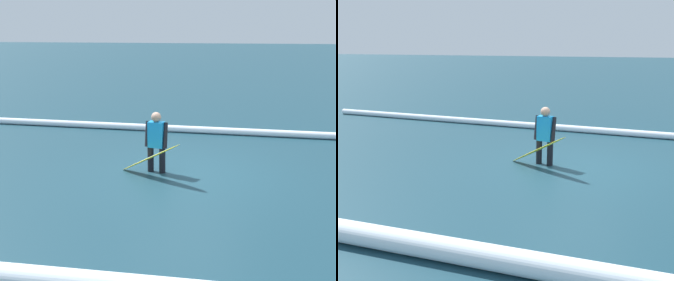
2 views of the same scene
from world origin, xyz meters
The scene contains 5 objects.
ground_plane centered at (0.00, 0.00, 0.00)m, with size 146.81×146.81×0.00m, color #1A3C4A.
surfer centered at (0.69, 0.06, 0.75)m, with size 0.51×0.31×1.36m.
surfboard centered at (0.76, 0.43, 0.44)m, with size 1.52×0.99×0.90m.
wave_crest_foreground centered at (-0.42, -3.68, 0.10)m, with size 0.21×0.21×20.70m, color white.
wave_crest_midground centered at (2.61, 4.71, 0.17)m, with size 0.33×0.33×20.20m, color white.
Camera 2 is at (-1.44, 9.02, 2.79)m, focal length 43.58 mm.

